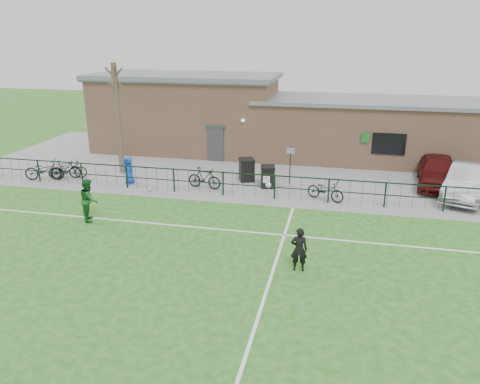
% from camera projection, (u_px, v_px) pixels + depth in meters
% --- Properties ---
extents(ground, '(90.00, 90.00, 0.00)m').
position_uv_depth(ground, '(206.00, 280.00, 14.97)').
color(ground, '#245A1A').
rests_on(ground, ground).
extents(paving_strip, '(34.00, 13.00, 0.02)m').
position_uv_depth(paving_strip, '(271.00, 167.00, 27.43)').
color(paving_strip, gray).
rests_on(paving_strip, ground).
extents(pitch_line_touch, '(28.00, 0.10, 0.01)m').
position_uv_depth(pitch_line_touch, '(253.00, 199.00, 22.17)').
color(pitch_line_touch, white).
rests_on(pitch_line_touch, ground).
extents(pitch_line_mid, '(28.00, 0.10, 0.01)m').
position_uv_depth(pitch_line_mid, '(235.00, 231.00, 18.66)').
color(pitch_line_mid, white).
rests_on(pitch_line_mid, ground).
extents(pitch_line_perp, '(0.10, 16.00, 0.01)m').
position_uv_depth(pitch_line_perp, '(268.00, 287.00, 14.56)').
color(pitch_line_perp, white).
rests_on(pitch_line_perp, ground).
extents(perimeter_fence, '(28.00, 0.10, 1.20)m').
position_uv_depth(perimeter_fence, '(254.00, 186.00, 22.16)').
color(perimeter_fence, black).
rests_on(perimeter_fence, ground).
extents(bare_tree, '(0.30, 0.30, 6.00)m').
position_uv_depth(bare_tree, '(118.00, 120.00, 25.33)').
color(bare_tree, '#493B2C').
rests_on(bare_tree, ground).
extents(wheelie_bin_left, '(0.98, 1.04, 1.11)m').
position_uv_depth(wheelie_bin_left, '(247.00, 170.00, 24.69)').
color(wheelie_bin_left, black).
rests_on(wheelie_bin_left, paving_strip).
extents(wheelie_bin_right, '(0.80, 0.88, 1.02)m').
position_uv_depth(wheelie_bin_right, '(268.00, 177.00, 23.70)').
color(wheelie_bin_right, black).
rests_on(wheelie_bin_right, paving_strip).
extents(sign_post, '(0.07, 0.07, 2.00)m').
position_uv_depth(sign_post, '(290.00, 165.00, 24.07)').
color(sign_post, black).
rests_on(sign_post, paving_strip).
extents(car_maroon, '(2.44, 4.84, 1.58)m').
position_uv_depth(car_maroon, '(438.00, 171.00, 23.76)').
color(car_maroon, '#450C0C').
rests_on(car_maroon, paving_strip).
extents(car_silver, '(3.24, 5.03, 1.57)m').
position_uv_depth(car_silver, '(468.00, 182.00, 22.10)').
color(car_silver, '#95979B').
rests_on(car_silver, paving_strip).
extents(bicycle_a, '(2.19, 1.25, 1.09)m').
position_uv_depth(bicycle_a, '(45.00, 170.00, 24.80)').
color(bicycle_a, black).
rests_on(bicycle_a, paving_strip).
extents(bicycle_b, '(1.73, 1.13, 1.01)m').
position_uv_depth(bicycle_b, '(65.00, 170.00, 25.02)').
color(bicycle_b, black).
rests_on(bicycle_b, paving_strip).
extents(bicycle_c, '(1.98, 1.39, 0.99)m').
position_uv_depth(bicycle_c, '(69.00, 170.00, 25.04)').
color(bicycle_c, black).
rests_on(bicycle_c, paving_strip).
extents(bicycle_d, '(1.85, 0.79, 1.07)m').
position_uv_depth(bicycle_d, '(204.00, 178.00, 23.47)').
color(bicycle_d, black).
rests_on(bicycle_d, paving_strip).
extents(bicycle_e, '(1.96, 1.35, 0.98)m').
position_uv_depth(bicycle_e, '(326.00, 190.00, 21.83)').
color(bicycle_e, black).
rests_on(bicycle_e, paving_strip).
extents(spectator_child, '(0.81, 0.69, 1.42)m').
position_uv_depth(spectator_child, '(129.00, 170.00, 24.18)').
color(spectator_child, '#1345B9').
rests_on(spectator_child, paving_strip).
extents(goalkeeper_kick, '(1.99, 3.68, 1.90)m').
position_uv_depth(goalkeeper_kick, '(298.00, 247.00, 15.45)').
color(goalkeeper_kick, black).
rests_on(goalkeeper_kick, ground).
extents(outfield_player, '(0.98, 1.08, 1.80)m').
position_uv_depth(outfield_player, '(89.00, 200.00, 19.46)').
color(outfield_player, '#17511E').
rests_on(outfield_player, ground).
extents(ball_ground, '(0.20, 0.20, 0.20)m').
position_uv_depth(ball_ground, '(150.00, 189.00, 23.20)').
color(ball_ground, silver).
rests_on(ball_ground, ground).
extents(clubhouse, '(24.25, 5.40, 4.96)m').
position_uv_depth(clubhouse, '(266.00, 120.00, 29.65)').
color(clubhouse, tan).
rests_on(clubhouse, ground).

